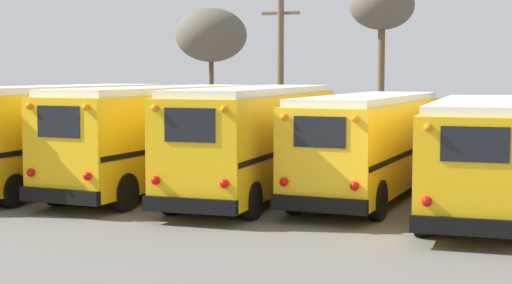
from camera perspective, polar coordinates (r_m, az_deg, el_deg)
The scene contains 9 objects.
ground_plane at distance 23.57m, azimuth 0.14°, elevation -3.89°, with size 160.00×160.00×0.00m, color #66635E.
school_bus_0 at distance 25.76m, azimuth -14.13°, elevation 0.66°, with size 2.76×10.21×3.26m.
school_bus_1 at distance 24.66m, azimuth -6.99°, elevation 0.59°, with size 2.88×10.39×3.23m.
school_bus_2 at distance 23.31m, azimuth 0.10°, elevation 0.36°, with size 2.75×10.36×3.24m.
school_bus_3 at distance 23.01m, azimuth 8.26°, elevation -0.01°, with size 2.84×9.48×3.02m.
school_bus_4 at distance 21.28m, azimuth 16.13°, elevation -0.65°, with size 2.93×9.87×2.96m.
utility_pole at distance 36.28m, azimuth 1.79°, elevation 5.21°, with size 1.80×0.31×7.26m.
bare_tree_0 at distance 44.92m, azimuth -3.28°, elevation 7.75°, with size 4.06×4.06×7.33m.
bare_tree_1 at distance 38.73m, azimuth 9.14°, elevation 9.61°, with size 3.12×3.12×8.08m.
Camera 1 is at (8.05, -21.85, 3.66)m, focal length 55.00 mm.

